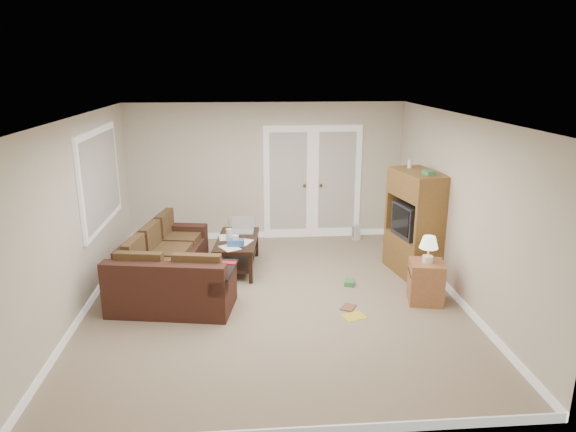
{
  "coord_description": "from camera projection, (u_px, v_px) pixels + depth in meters",
  "views": [
    {
      "loc": [
        -0.34,
        -6.46,
        3.09
      ],
      "look_at": [
        0.21,
        0.36,
        1.1
      ],
      "focal_mm": 32.0,
      "sensor_mm": 36.0,
      "label": 1
    }
  ],
  "objects": [
    {
      "name": "side_cabinet",
      "position": [
        426.0,
        279.0,
        6.94
      ],
      "size": [
        0.52,
        0.52,
        0.94
      ],
      "rotation": [
        0.0,
        0.0,
        -0.2
      ],
      "color": "#A1633B",
      "rests_on": "floor"
    },
    {
      "name": "wall_right",
      "position": [
        459.0,
        209.0,
        6.92
      ],
      "size": [
        0.02,
        5.5,
        2.5
      ],
      "primitive_type": "cube",
      "color": "beige",
      "rests_on": "floor"
    },
    {
      "name": "floor_magazine",
      "position": [
        354.0,
        316.0,
        6.61
      ],
      "size": [
        0.34,
        0.3,
        0.01
      ],
      "primitive_type": "cube",
      "rotation": [
        0.0,
        0.0,
        0.33
      ],
      "color": "yellow",
      "rests_on": "floor"
    },
    {
      "name": "french_doors",
      "position": [
        312.0,
        183.0,
        9.45
      ],
      "size": [
        1.8,
        0.05,
        2.13
      ],
      "color": "white",
      "rests_on": "floor"
    },
    {
      "name": "sectional_sofa",
      "position": [
        168.0,
        271.0,
        7.31
      ],
      "size": [
        1.73,
        2.66,
        0.75
      ],
      "rotation": [
        0.0,
        0.0,
        -0.17
      ],
      "color": "#3C2017",
      "rests_on": "floor"
    },
    {
      "name": "floor_greenbox",
      "position": [
        349.0,
        283.0,
        7.56
      ],
      "size": [
        0.18,
        0.22,
        0.07
      ],
      "primitive_type": "cube",
      "rotation": [
        0.0,
        0.0,
        -0.28
      ],
      "color": "#3B824A",
      "rests_on": "floor"
    },
    {
      "name": "wall_left",
      "position": [
        79.0,
        217.0,
        6.53
      ],
      "size": [
        0.02,
        5.5,
        2.5
      ],
      "primitive_type": "cube",
      "color": "beige",
      "rests_on": "floor"
    },
    {
      "name": "space_heater",
      "position": [
        357.0,
        232.0,
        9.51
      ],
      "size": [
        0.14,
        0.13,
        0.3
      ],
      "primitive_type": "cube",
      "rotation": [
        0.0,
        0.0,
        0.3
      ],
      "color": "silver",
      "rests_on": "floor"
    },
    {
      "name": "tv_armoire",
      "position": [
        416.0,
        223.0,
        7.8
      ],
      "size": [
        0.73,
        1.09,
        1.73
      ],
      "rotation": [
        0.0,
        0.0,
        0.19
      ],
      "color": "brown",
      "rests_on": "floor"
    },
    {
      "name": "wall_back",
      "position": [
        266.0,
        172.0,
        9.36
      ],
      "size": [
        5.0,
        0.02,
        2.5
      ],
      "primitive_type": "cube",
      "color": "beige",
      "rests_on": "floor"
    },
    {
      "name": "baseboards",
      "position": [
        275.0,
        297.0,
        7.06
      ],
      "size": [
        5.0,
        5.5,
        0.1
      ],
      "primitive_type": null,
      "color": "white",
      "rests_on": "floor"
    },
    {
      "name": "window_left",
      "position": [
        100.0,
        178.0,
        7.41
      ],
      "size": [
        0.05,
        1.92,
        1.42
      ],
      "color": "white",
      "rests_on": "wall_left"
    },
    {
      "name": "wall_front",
      "position": [
        293.0,
        307.0,
        4.09
      ],
      "size": [
        5.0,
        0.02,
        2.5
      ],
      "primitive_type": "cube",
      "color": "beige",
      "rests_on": "floor"
    },
    {
      "name": "ceiling",
      "position": [
        274.0,
        117.0,
        6.38
      ],
      "size": [
        5.0,
        5.5,
        0.02
      ],
      "primitive_type": "cube",
      "color": "white",
      "rests_on": "wall_back"
    },
    {
      "name": "floor_book",
      "position": [
        343.0,
        306.0,
        6.88
      ],
      "size": [
        0.25,
        0.27,
        0.02
      ],
      "primitive_type": "imported",
      "rotation": [
        0.0,
        0.0,
        -0.54
      ],
      "color": "brown",
      "rests_on": "floor"
    },
    {
      "name": "floor",
      "position": [
        275.0,
        300.0,
        7.08
      ],
      "size": [
        5.5,
        5.5,
        0.0
      ],
      "primitive_type": "plane",
      "color": "gray",
      "rests_on": "ground"
    },
    {
      "name": "coffee_table",
      "position": [
        238.0,
        252.0,
        8.12
      ],
      "size": [
        0.73,
        1.28,
        0.84
      ],
      "rotation": [
        0.0,
        0.0,
        -0.1
      ],
      "color": "black",
      "rests_on": "floor"
    }
  ]
}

